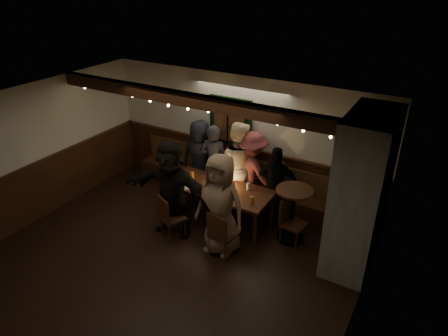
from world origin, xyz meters
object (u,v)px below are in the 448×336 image
Objects in this scene: dining_table at (219,190)px; person_g at (220,205)px; person_d at (252,172)px; person_a at (200,157)px; person_b at (214,163)px; person_c at (237,166)px; person_e at (276,184)px; chair_end at (290,218)px; chair_near_left at (168,215)px; chair_near_right at (220,233)px; high_top at (293,208)px; person_f at (172,189)px.

person_g reaches higher than dining_table.
person_d is (0.34, 0.72, 0.16)m from dining_table.
person_g reaches higher than person_a.
person_b is 0.56m from person_c.
person_c is at bearing -18.63° from person_e.
person_d is at bearing 148.05° from chair_end.
person_c reaches higher than chair_near_left.
person_b reaches higher than person_a.
person_a is 0.43m from person_b.
person_e is (1.41, -0.05, -0.08)m from person_b.
high_top is (0.85, 1.08, 0.16)m from chair_near_right.
person_b is at bearing 124.21° from chair_near_right.
person_e is 1.98m from person_f.
person_b is 0.91× the size of person_g.
person_a is 0.99× the size of person_d.
person_e is (1.82, -0.15, -0.07)m from person_a.
person_b is at bearing -18.98° from person_e.
person_b is (-0.51, 0.68, 0.16)m from dining_table.
chair_near_right is 1.21m from person_f.
chair_end is 0.48× the size of person_c.
chair_near_left is at bearing 90.69° from person_a.
person_f is at bearing 104.19° from chair_near_left.
person_g reaches higher than chair_near_left.
person_b is 1.41m from person_f.
chair_end is at bearing 1.57° from dining_table.
chair_near_right is at bearing 0.49° from chair_near_left.
chair_end is at bearing 153.95° from person_b.
chair_near_right is 1.61m from person_e.
person_c reaches higher than person_g.
person_c is (0.56, -0.02, 0.08)m from person_b.
person_b is (-1.94, 0.53, 0.18)m from high_top.
person_g is at bearing 56.74° from person_e.
person_g is (0.15, -1.49, 0.08)m from person_d.
person_d is 1.50m from person_g.
person_e is (0.31, 1.56, 0.26)m from chair_near_right.
person_c reaches higher than person_f.
person_b is 1.00× the size of person_d.
person_e is at bearing 170.27° from person_b.
person_f is at bearing 177.12° from person_g.
high_top is 2.17m from person_f.
person_d reaches higher than chair_near_left.
person_a is 2.10m from person_g.
person_c is 1.49m from person_g.
chair_end is at bearing 39.64° from person_g.
chair_near_left is 0.52× the size of person_b.
person_b reaches higher than chair_near_right.
high_top is at bearing 19.94° from person_f.
person_e is at bearing 161.69° from person_a.
person_d is 0.91× the size of person_f.
chair_end is at bearing 166.10° from person_d.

